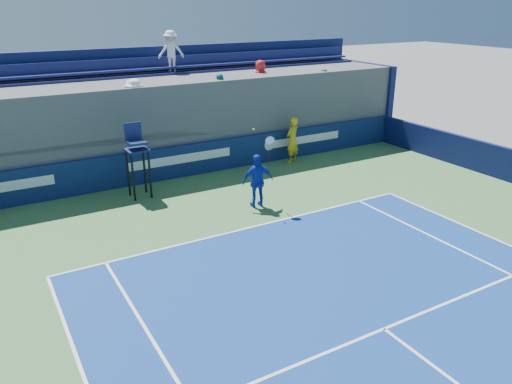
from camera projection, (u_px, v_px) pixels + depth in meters
ball_person at (292, 140)px, 19.95m from camera, size 0.79×0.66×1.84m
back_hoarding at (180, 161)px, 18.37m from camera, size 20.40×0.21×1.20m
umpire_chair at (137, 153)px, 16.18m from camera, size 0.70×0.70×2.48m
tennis_player at (258, 181)px, 15.58m from camera, size 1.07×0.61×2.57m
stadium_seating at (159, 118)px, 19.58m from camera, size 21.00×4.05×5.04m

